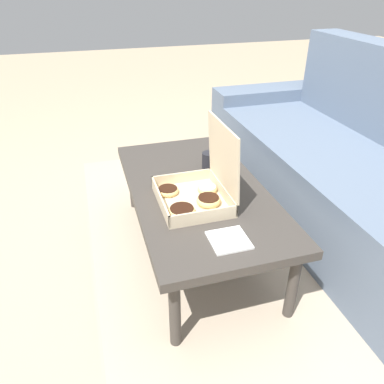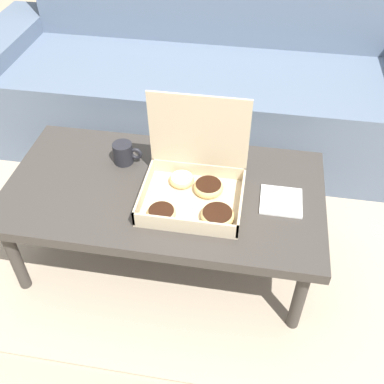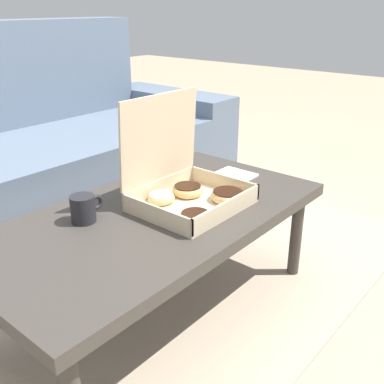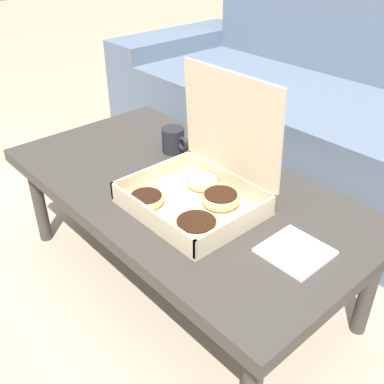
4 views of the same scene
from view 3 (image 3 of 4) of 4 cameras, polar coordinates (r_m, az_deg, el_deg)
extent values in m
plane|color=tan|center=(1.68, -7.20, -13.30)|extent=(12.00, 12.00, 0.00)
cube|color=tan|center=(1.88, -13.57, -9.44)|extent=(2.40, 1.86, 0.01)
cube|color=slate|center=(2.05, -20.03, -0.67)|extent=(1.80, 0.60, 0.44)
cube|color=slate|center=(2.71, -2.62, 7.23)|extent=(0.24, 0.80, 0.52)
cube|color=#3D3833|center=(1.43, -4.76, -3.35)|extent=(1.14, 0.60, 0.04)
cylinder|color=#3D3833|center=(1.76, 13.07, -5.46)|extent=(0.04, 0.04, 0.34)
cylinder|color=#3D3833|center=(2.00, 0.74, -1.35)|extent=(0.04, 0.04, 0.34)
cube|color=beige|center=(1.45, 0.00, -1.67)|extent=(0.34, 0.29, 0.01)
cube|color=beige|center=(1.36, 4.52, -2.09)|extent=(0.34, 0.01, 0.05)
cube|color=beige|center=(1.53, -4.03, 0.75)|extent=(0.34, 0.01, 0.05)
cube|color=beige|center=(1.33, -4.68, -2.79)|extent=(0.01, 0.29, 0.05)
cube|color=beige|center=(1.57, 3.97, 1.28)|extent=(0.01, 0.29, 0.05)
cube|color=beige|center=(1.47, -4.09, 6.86)|extent=(0.34, 0.02, 0.29)
torus|color=#E5BC75|center=(1.52, -0.56, 0.22)|extent=(0.10, 0.10, 0.03)
cylinder|color=black|center=(1.51, -0.56, 0.57)|extent=(0.09, 0.09, 0.02)
torus|color=#E5BC75|center=(1.34, 0.42, -3.19)|extent=(0.10, 0.10, 0.03)
cylinder|color=black|center=(1.33, 0.42, -2.88)|extent=(0.08, 0.08, 0.01)
torus|color=#E5BC75|center=(1.47, -3.95, -0.77)|extent=(0.09, 0.09, 0.03)
cylinder|color=white|center=(1.46, -3.96, -0.48)|extent=(0.08, 0.08, 0.01)
torus|color=#E5BC75|center=(1.48, 4.56, -0.50)|extent=(0.11, 0.11, 0.03)
cylinder|color=black|center=(1.47, 4.57, -0.14)|extent=(0.10, 0.10, 0.01)
cylinder|color=#232328|center=(1.38, -13.68, -2.10)|extent=(0.07, 0.07, 0.08)
torus|color=#232328|center=(1.40, -12.07, -1.30)|extent=(0.05, 0.01, 0.05)
cube|color=white|center=(1.71, 5.17, 2.05)|extent=(0.14, 0.14, 0.01)
camera|label=1|loc=(2.40, 32.42, 26.00)|focal=35.00mm
camera|label=2|loc=(1.31, 61.78, 34.00)|focal=42.00mm
camera|label=4|loc=(1.78, 37.06, 21.00)|focal=42.00mm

